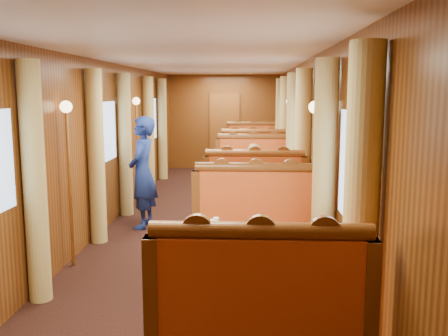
# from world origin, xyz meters

# --- Properties ---
(floor) EXTENTS (3.00, 12.00, 0.01)m
(floor) POSITION_xyz_m (0.00, 0.00, 0.00)
(floor) COLOR black
(floor) RESTS_ON ground
(ceiling) EXTENTS (3.00, 12.00, 0.01)m
(ceiling) POSITION_xyz_m (0.00, 0.00, 2.50)
(ceiling) COLOR silver
(ceiling) RESTS_ON wall_left
(wall_far) EXTENTS (3.00, 0.01, 2.50)m
(wall_far) POSITION_xyz_m (0.00, 6.00, 1.25)
(wall_far) COLOR brown
(wall_far) RESTS_ON floor
(wall_left) EXTENTS (0.01, 12.00, 2.50)m
(wall_left) POSITION_xyz_m (-1.50, 0.00, 1.25)
(wall_left) COLOR brown
(wall_left) RESTS_ON floor
(wall_right) EXTENTS (0.01, 12.00, 2.50)m
(wall_right) POSITION_xyz_m (1.50, 0.00, 1.25)
(wall_right) COLOR brown
(wall_right) RESTS_ON floor
(doorway_far) EXTENTS (0.80, 0.04, 2.00)m
(doorway_far) POSITION_xyz_m (0.00, 5.97, 1.00)
(doorway_far) COLOR brown
(doorway_far) RESTS_ON floor
(table_near) EXTENTS (1.05, 0.72, 0.75)m
(table_near) POSITION_xyz_m (0.75, -3.50, 0.38)
(table_near) COLOR white
(table_near) RESTS_ON floor
(banquette_near_aft) EXTENTS (1.30, 0.55, 1.34)m
(banquette_near_aft) POSITION_xyz_m (0.75, -2.49, 0.42)
(banquette_near_aft) COLOR red
(banquette_near_aft) RESTS_ON floor
(table_mid) EXTENTS (1.05, 0.72, 0.75)m
(table_mid) POSITION_xyz_m (0.75, 0.00, 0.38)
(table_mid) COLOR white
(table_mid) RESTS_ON floor
(banquette_mid_fwd) EXTENTS (1.30, 0.55, 1.34)m
(banquette_mid_fwd) POSITION_xyz_m (0.75, -1.01, 0.42)
(banquette_mid_fwd) COLOR red
(banquette_mid_fwd) RESTS_ON floor
(banquette_mid_aft) EXTENTS (1.30, 0.55, 1.34)m
(banquette_mid_aft) POSITION_xyz_m (0.75, 1.01, 0.42)
(banquette_mid_aft) COLOR red
(banquette_mid_aft) RESTS_ON floor
(table_far) EXTENTS (1.05, 0.72, 0.75)m
(table_far) POSITION_xyz_m (0.75, 3.50, 0.38)
(table_far) COLOR white
(table_far) RESTS_ON floor
(banquette_far_fwd) EXTENTS (1.30, 0.55, 1.34)m
(banquette_far_fwd) POSITION_xyz_m (0.75, 2.49, 0.42)
(banquette_far_fwd) COLOR red
(banquette_far_fwd) RESTS_ON floor
(banquette_far_aft) EXTENTS (1.30, 0.55, 1.34)m
(banquette_far_aft) POSITION_xyz_m (0.75, 4.51, 0.42)
(banquette_far_aft) COLOR red
(banquette_far_aft) RESTS_ON floor
(tea_tray) EXTENTS (0.40, 0.35, 0.01)m
(tea_tray) POSITION_xyz_m (0.62, -3.57, 0.76)
(tea_tray) COLOR silver
(tea_tray) RESTS_ON table_near
(teapot_left) EXTENTS (0.18, 0.16, 0.12)m
(teapot_left) POSITION_xyz_m (0.56, -3.59, 0.81)
(teapot_left) COLOR silver
(teapot_left) RESTS_ON tea_tray
(teapot_right) EXTENTS (0.17, 0.15, 0.12)m
(teapot_right) POSITION_xyz_m (0.73, -3.62, 0.81)
(teapot_right) COLOR silver
(teapot_right) RESTS_ON tea_tray
(teapot_back) EXTENTS (0.17, 0.14, 0.12)m
(teapot_back) POSITION_xyz_m (0.69, -3.44, 0.81)
(teapot_back) COLOR silver
(teapot_back) RESTS_ON tea_tray
(fruit_plate) EXTENTS (0.21, 0.21, 0.05)m
(fruit_plate) POSITION_xyz_m (1.04, -3.63, 0.77)
(fruit_plate) COLOR white
(fruit_plate) RESTS_ON table_near
(cup_inboard) EXTENTS (0.08, 0.08, 0.26)m
(cup_inboard) POSITION_xyz_m (0.38, -3.39, 0.86)
(cup_inboard) COLOR white
(cup_inboard) RESTS_ON table_near
(cup_outboard) EXTENTS (0.08, 0.08, 0.26)m
(cup_outboard) POSITION_xyz_m (0.41, -3.32, 0.86)
(cup_outboard) COLOR white
(cup_outboard) RESTS_ON table_near
(rose_vase_mid) EXTENTS (0.06, 0.06, 0.36)m
(rose_vase_mid) POSITION_xyz_m (0.75, -0.02, 0.93)
(rose_vase_mid) COLOR silver
(rose_vase_mid) RESTS_ON table_mid
(rose_vase_far) EXTENTS (0.06, 0.06, 0.36)m
(rose_vase_far) POSITION_xyz_m (0.75, 3.49, 0.93)
(rose_vase_far) COLOR silver
(rose_vase_far) RESTS_ON table_far
(curtain_left_near_b) EXTENTS (0.22, 0.22, 2.35)m
(curtain_left_near_b) POSITION_xyz_m (-1.38, -2.72, 1.18)
(curtain_left_near_b) COLOR tan
(curtain_left_near_b) RESTS_ON floor
(window_right_near) EXTENTS (0.01, 1.20, 0.90)m
(window_right_near) POSITION_xyz_m (1.49, -3.50, 1.45)
(window_right_near) COLOR #8FADD5
(window_right_near) RESTS_ON wall_right
(curtain_right_near_a) EXTENTS (0.22, 0.22, 2.35)m
(curtain_right_near_a) POSITION_xyz_m (1.38, -4.28, 1.18)
(curtain_right_near_a) COLOR tan
(curtain_right_near_a) RESTS_ON floor
(curtain_right_near_b) EXTENTS (0.22, 0.22, 2.35)m
(curtain_right_near_b) POSITION_xyz_m (1.38, -2.72, 1.18)
(curtain_right_near_b) COLOR tan
(curtain_right_near_b) RESTS_ON floor
(window_left_mid) EXTENTS (0.01, 1.20, 0.90)m
(window_left_mid) POSITION_xyz_m (-1.49, 0.00, 1.45)
(window_left_mid) COLOR #8FADD5
(window_left_mid) RESTS_ON wall_left
(curtain_left_mid_a) EXTENTS (0.22, 0.22, 2.35)m
(curtain_left_mid_a) POSITION_xyz_m (-1.38, -0.78, 1.18)
(curtain_left_mid_a) COLOR tan
(curtain_left_mid_a) RESTS_ON floor
(curtain_left_mid_b) EXTENTS (0.22, 0.22, 2.35)m
(curtain_left_mid_b) POSITION_xyz_m (-1.38, 0.78, 1.18)
(curtain_left_mid_b) COLOR tan
(curtain_left_mid_b) RESTS_ON floor
(window_right_mid) EXTENTS (0.01, 1.20, 0.90)m
(window_right_mid) POSITION_xyz_m (1.49, 0.00, 1.45)
(window_right_mid) COLOR #8FADD5
(window_right_mid) RESTS_ON wall_right
(curtain_right_mid_a) EXTENTS (0.22, 0.22, 2.35)m
(curtain_right_mid_a) POSITION_xyz_m (1.38, -0.78, 1.18)
(curtain_right_mid_a) COLOR tan
(curtain_right_mid_a) RESTS_ON floor
(curtain_right_mid_b) EXTENTS (0.22, 0.22, 2.35)m
(curtain_right_mid_b) POSITION_xyz_m (1.38, 0.78, 1.18)
(curtain_right_mid_b) COLOR tan
(curtain_right_mid_b) RESTS_ON floor
(window_left_far) EXTENTS (0.01, 1.20, 0.90)m
(window_left_far) POSITION_xyz_m (-1.49, 3.50, 1.45)
(window_left_far) COLOR #8FADD5
(window_left_far) RESTS_ON wall_left
(curtain_left_far_a) EXTENTS (0.22, 0.22, 2.35)m
(curtain_left_far_a) POSITION_xyz_m (-1.38, 2.72, 1.18)
(curtain_left_far_a) COLOR tan
(curtain_left_far_a) RESTS_ON floor
(curtain_left_far_b) EXTENTS (0.22, 0.22, 2.35)m
(curtain_left_far_b) POSITION_xyz_m (-1.38, 4.28, 1.18)
(curtain_left_far_b) COLOR tan
(curtain_left_far_b) RESTS_ON floor
(window_right_far) EXTENTS (0.01, 1.20, 0.90)m
(window_right_far) POSITION_xyz_m (1.49, 3.50, 1.45)
(window_right_far) COLOR #8FADD5
(window_right_far) RESTS_ON wall_right
(curtain_right_far_a) EXTENTS (0.22, 0.22, 2.35)m
(curtain_right_far_a) POSITION_xyz_m (1.38, 2.72, 1.18)
(curtain_right_far_a) COLOR tan
(curtain_right_far_a) RESTS_ON floor
(curtain_right_far_b) EXTENTS (0.22, 0.22, 2.35)m
(curtain_right_far_b) POSITION_xyz_m (1.38, 4.28, 1.18)
(curtain_right_far_b) COLOR tan
(curtain_right_far_b) RESTS_ON floor
(sconce_left_fore) EXTENTS (0.14, 0.14, 1.95)m
(sconce_left_fore) POSITION_xyz_m (-1.40, -1.75, 1.38)
(sconce_left_fore) COLOR #BF8C3F
(sconce_left_fore) RESTS_ON floor
(sconce_right_fore) EXTENTS (0.14, 0.14, 1.95)m
(sconce_right_fore) POSITION_xyz_m (1.40, -1.75, 1.38)
(sconce_right_fore) COLOR #BF8C3F
(sconce_right_fore) RESTS_ON floor
(sconce_left_aft) EXTENTS (0.14, 0.14, 1.95)m
(sconce_left_aft) POSITION_xyz_m (-1.40, 1.75, 1.38)
(sconce_left_aft) COLOR #BF8C3F
(sconce_left_aft) RESTS_ON floor
(sconce_right_aft) EXTENTS (0.14, 0.14, 1.95)m
(sconce_right_aft) POSITION_xyz_m (1.40, 1.75, 1.38)
(sconce_right_aft) COLOR #BF8C3F
(sconce_right_aft) RESTS_ON floor
(steward) EXTENTS (0.44, 0.64, 1.69)m
(steward) POSITION_xyz_m (-0.92, -0.01, 0.84)
(steward) COLOR navy
(steward) RESTS_ON floor
(passenger) EXTENTS (0.40, 0.44, 0.76)m
(passenger) POSITION_xyz_m (0.75, 0.76, 0.74)
(passenger) COLOR beige
(passenger) RESTS_ON banquette_mid_aft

